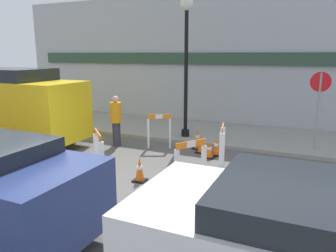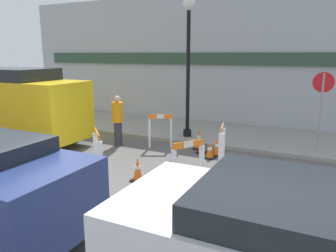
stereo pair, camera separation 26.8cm
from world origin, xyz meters
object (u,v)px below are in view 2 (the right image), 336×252
at_px(work_van, 13,103).
at_px(streetlamp_post, 188,49).
at_px(stop_sign, 322,99).
at_px(person_worker, 118,119).

bearing_deg(work_van, streetlamp_post, 29.07).
bearing_deg(stop_sign, work_van, 8.51).
distance_m(person_worker, work_van, 3.67).
height_order(streetlamp_post, work_van, streetlamp_post).
bearing_deg(person_worker, streetlamp_post, 72.04).
bearing_deg(streetlamp_post, person_worker, -136.00).
xyz_separation_m(streetlamp_post, stop_sign, (4.23, 0.18, -1.47)).
xyz_separation_m(stop_sign, work_van, (-9.45, -3.08, -0.33)).
height_order(streetlamp_post, person_worker, streetlamp_post).
bearing_deg(person_worker, stop_sign, 45.53).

